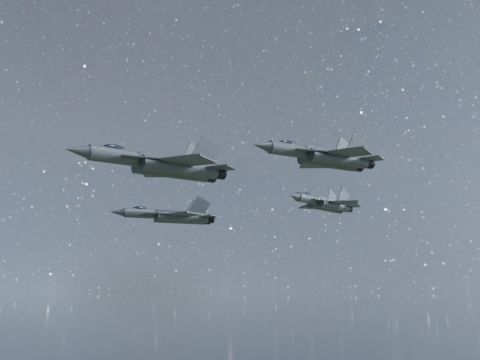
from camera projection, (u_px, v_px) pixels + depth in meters
jet_lead at (164, 165)px, 61.73m from camera, size 18.76×13.33×4.77m
jet_left at (173, 216)px, 85.68m from camera, size 16.55×11.23×4.16m
jet_right at (324, 157)px, 58.75m from camera, size 15.20×10.64×3.83m
jet_slot at (325, 204)px, 85.75m from camera, size 15.51×10.64×3.89m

